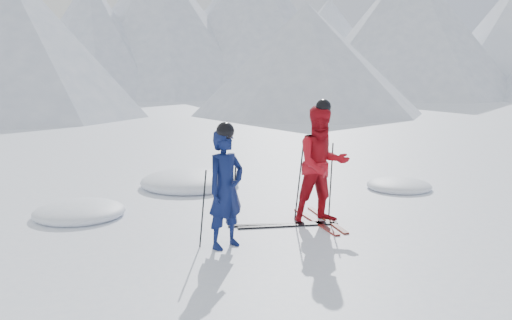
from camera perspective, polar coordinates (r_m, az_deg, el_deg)
name	(u,v)px	position (r m, az deg, el deg)	size (l,w,h in m)	color
ground	(363,217)	(9.87, 11.23, -5.87)	(160.00, 160.00, 0.00)	white
mountain_range	(129,16)	(44.42, -13.24, 14.55)	(106.15, 62.94, 15.53)	#B2BCD1
skier_blue	(226,189)	(7.87, -3.20, -3.09)	(0.63, 0.42, 1.74)	#0B1544
skier_red	(322,165)	(9.24, 6.98, -0.48)	(0.97, 0.75, 1.99)	#AC0D19
pole_blue_left	(203,209)	(7.95, -5.61, -5.13)	(0.02, 0.02, 1.16)	black
pole_blue_right	(234,203)	(8.26, -2.35, -4.54)	(0.02, 0.02, 1.16)	black
pole_red_left	(299,183)	(9.34, 4.55, -2.40)	(0.02, 0.02, 1.33)	black
pole_red_right	(331,180)	(9.59, 7.89, -2.15)	(0.02, 0.02, 1.33)	black
ski_worn_left	(315,221)	(9.39, 6.26, -6.44)	(0.09, 1.70, 0.03)	black
ski_worn_right	(327,220)	(9.52, 7.45, -6.23)	(0.09, 1.70, 0.03)	black
ski_loose_a	(279,224)	(9.17, 2.39, -6.77)	(0.09, 1.70, 0.03)	black
ski_loose_b	(288,226)	(9.10, 3.42, -6.91)	(0.09, 1.70, 0.03)	black
snow_lumps	(202,192)	(11.62, -5.71, -3.41)	(8.12, 4.26, 0.49)	white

